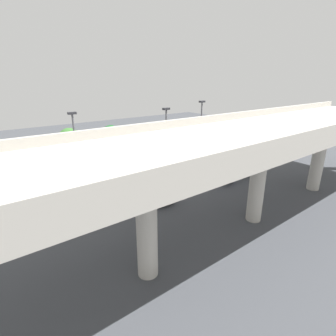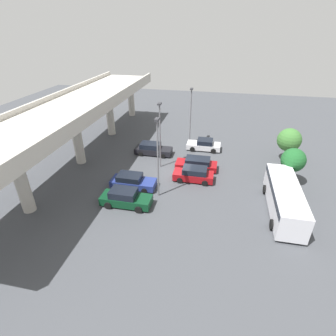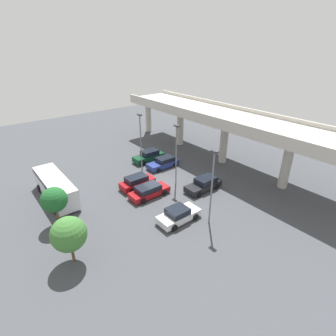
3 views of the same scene
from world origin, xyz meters
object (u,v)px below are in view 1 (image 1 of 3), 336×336
(shuttle_bus, at_px, (147,139))
(tree_front_right, at_px, (69,139))
(lamp_post_near_aisle, at_px, (201,131))
(tree_front_centre, at_px, (111,134))
(parked_car_5, at_px, (93,177))
(parked_car_3, at_px, (141,167))
(parked_car_0, at_px, (229,165))
(parked_car_1, at_px, (213,172))
(parked_car_4, at_px, (151,190))
(lamp_post_by_overpass, at_px, (76,149))
(lamp_post_mid_lot, at_px, (166,141))
(parked_car_2, at_px, (160,163))

(shuttle_bus, xyz_separation_m, tree_front_right, (10.96, -2.08, 1.25))
(lamp_post_near_aisle, xyz_separation_m, tree_front_centre, (5.10, -13.26, -1.88))
(parked_car_5, bearing_deg, tree_front_right, 173.44)
(parked_car_3, bearing_deg, parked_car_0, 55.43)
(parked_car_0, height_order, tree_front_right, tree_front_right)
(parked_car_1, relative_size, lamp_post_near_aisle, 0.58)
(parked_car_3, xyz_separation_m, parked_car_5, (5.76, -0.35, -0.01))
(parked_car_1, distance_m, shuttle_bus, 14.97)
(parked_car_0, bearing_deg, parked_car_5, 66.51)
(parked_car_4, distance_m, lamp_post_by_overpass, 7.60)
(parked_car_5, distance_m, lamp_post_mid_lot, 8.63)
(parked_car_5, bearing_deg, parked_car_2, 87.40)
(parked_car_0, relative_size, parked_car_5, 1.06)
(lamp_post_by_overpass, relative_size, tree_front_right, 1.83)
(parked_car_1, distance_m, lamp_post_near_aisle, 5.20)
(parked_car_0, bearing_deg, lamp_post_mid_lot, 79.83)
(parked_car_3, distance_m, parked_car_5, 5.77)
(parked_car_1, distance_m, parked_car_4, 8.23)
(parked_car_0, xyz_separation_m, parked_car_3, (8.49, -5.85, -0.08))
(shuttle_bus, bearing_deg, parked_car_2, -113.37)
(parked_car_2, height_order, parked_car_4, parked_car_2)
(parked_car_4, xyz_separation_m, tree_front_centre, (-4.10, -16.32, 2.15))
(parked_car_3, distance_m, shuttle_bus, 10.81)
(parked_car_2, distance_m, parked_car_3, 2.64)
(lamp_post_mid_lot, xyz_separation_m, lamp_post_by_overpass, (8.18, -2.44, -0.02))
(parked_car_4, xyz_separation_m, shuttle_bus, (-9.30, -14.87, 0.85))
(parked_car_3, relative_size, tree_front_centre, 1.17)
(parked_car_2, bearing_deg, parked_car_0, 45.20)
(lamp_post_by_overpass, height_order, tree_front_centre, lamp_post_by_overpass)
(parked_car_2, xyz_separation_m, lamp_post_near_aisle, (-3.66, 3.11, 3.99))
(parked_car_0, xyz_separation_m, lamp_post_by_overpass, (16.36, -3.91, 3.80))
(shuttle_bus, height_order, lamp_post_by_overpass, lamp_post_by_overpass)
(parked_car_3, distance_m, tree_front_centre, 10.42)
(lamp_post_mid_lot, relative_size, lamp_post_by_overpass, 1.00)
(parked_car_4, distance_m, parked_car_5, 7.14)
(parked_car_3, bearing_deg, lamp_post_by_overpass, -76.17)
(lamp_post_near_aisle, relative_size, lamp_post_mid_lot, 1.04)
(parked_car_3, height_order, lamp_post_near_aisle, lamp_post_near_aisle)
(parked_car_1, height_order, lamp_post_by_overpass, lamp_post_by_overpass)
(tree_front_right, bearing_deg, parked_car_4, 95.59)
(parked_car_0, xyz_separation_m, parked_car_4, (11.39, 0.36, -0.06))
(tree_front_centre, bearing_deg, lamp_post_mid_lot, 86.48)
(parked_car_5, xyz_separation_m, lamp_post_mid_lot, (-6.07, 4.73, 3.91))
(parked_car_2, xyz_separation_m, tree_front_right, (7.20, -10.79, 2.06))
(shuttle_bus, relative_size, lamp_post_mid_lot, 1.13)
(parked_car_4, bearing_deg, shuttle_bus, -32.02)
(shuttle_bus, bearing_deg, parked_car_4, -122.02)
(parked_car_1, xyz_separation_m, tree_front_right, (9.89, -16.99, 2.13))
(parked_car_1, distance_m, lamp_post_mid_lot, 6.63)
(parked_car_3, height_order, shuttle_bus, shuttle_bus)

